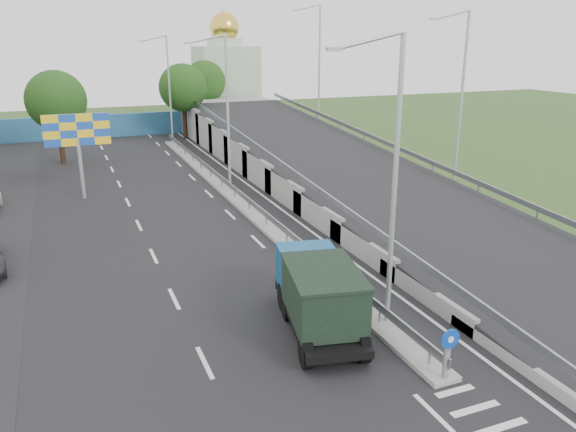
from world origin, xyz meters
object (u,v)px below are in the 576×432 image
sign_bollard (448,353)px  billboard (77,135)px  lamp_post_mid (225,106)px  church (226,77)px  lamp_post_near (391,170)px  dump_truck (318,292)px  lamp_post_far (167,84)px

sign_bollard → billboard: size_ratio=0.30×
lamp_post_mid → church: (9.89, 34.00, -0.50)m
lamp_post_near → lamp_post_mid: size_ratio=1.00×
lamp_post_mid → dump_truck: lamp_post_mid is taller
church → lamp_post_mid: bearing=-106.2°
sign_bollard → lamp_post_mid: lamp_post_mid is taller
lamp_post_far → dump_truck: (-2.27, -39.33, -4.35)m
church → dump_truck: bearing=-102.8°
lamp_post_far → dump_truck: lamp_post_far is taller
lamp_post_far → billboard: bearing=-116.8°
sign_bollard → lamp_post_far: lamp_post_far is taller
lamp_post_near → dump_truck: 4.96m
billboard → lamp_post_mid: bearing=-12.4°
lamp_post_far → church: bearing=54.8°
church → billboard: church is taller
sign_bollard → billboard: 27.53m
billboard → dump_truck: (6.84, -21.33, -2.73)m
lamp_post_far → billboard: (-9.11, -18.00, -1.62)m
lamp_post_far → dump_truck: bearing=-93.3°
lamp_post_mid → dump_truck: size_ratio=1.60×
lamp_post_far → church: church is taller
lamp_post_near → billboard: (-9.11, 22.00, -1.62)m
sign_bollard → lamp_post_near: lamp_post_near is taller
church → sign_bollard: bearing=-99.8°
lamp_post_near → dump_truck: bearing=163.6°
church → dump_truck: 54.83m
sign_bollard → lamp_post_mid: (0.11, 23.83, 4.77)m
lamp_post_mid → billboard: size_ratio=1.83×
sign_bollard → lamp_post_near: size_ratio=0.17×
sign_bollard → lamp_post_far: 44.08m
sign_bollard → lamp_post_far: size_ratio=0.17×
lamp_post_near → billboard: bearing=112.5°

